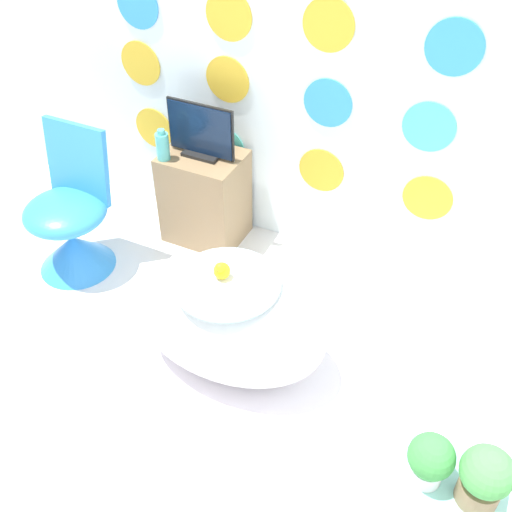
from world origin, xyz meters
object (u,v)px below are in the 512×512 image
chair (71,229)px  potted_plant_right (485,477)px  bathtub (228,321)px  tv (201,133)px  potted_plant_left (430,459)px  vase (163,146)px

chair → potted_plant_right: bearing=-17.9°
bathtub → potted_plant_right: size_ratio=3.86×
tv → potted_plant_left: 2.13m
bathtub → vase: bearing=137.8°
bathtub → chair: bearing=167.9°
chair → potted_plant_right: chair is taller
bathtub → potted_plant_right: potted_plant_right is taller
chair → tv: (0.55, 0.58, 0.46)m
bathtub → vase: 1.12m
bathtub → chair: size_ratio=1.15×
bathtub → tv: bearing=125.8°
chair → potted_plant_left: 2.34m
chair → vase: (0.37, 0.46, 0.40)m
bathtub → chair: (-1.15, 0.25, -0.00)m
potted_plant_left → vase: bearing=146.0°
bathtub → potted_plant_left: (1.04, -0.52, 0.31)m
chair → potted_plant_right: (2.36, -0.76, 0.34)m
chair → potted_plant_left: chair is taller
tv → potted_plant_left: (1.64, -1.35, -0.14)m
vase → potted_plant_right: vase is taller
tv → vase: (-0.18, -0.13, -0.06)m
tv → potted_plant_left: size_ratio=1.92×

